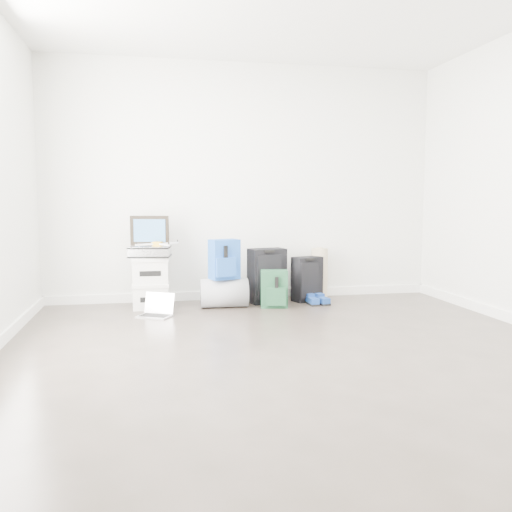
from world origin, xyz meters
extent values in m
plane|color=#342D26|center=(0.00, 0.00, 0.00)|extent=(5.00, 5.00, 0.00)
cube|color=silver|center=(0.00, 2.50, 1.35)|extent=(4.50, 0.02, 2.70)
cube|color=white|center=(0.00, 2.49, 0.05)|extent=(4.50, 0.02, 0.10)
cube|color=silver|center=(-1.08, 2.12, 0.12)|extent=(0.37, 0.30, 0.24)
cube|color=silver|center=(-1.08, 2.12, 0.26)|extent=(0.39, 0.31, 0.04)
cube|color=silver|center=(-1.08, 2.12, 0.39)|extent=(0.37, 0.30, 0.24)
cube|color=silver|center=(-1.08, 2.12, 0.53)|extent=(0.39, 0.31, 0.04)
cube|color=#B2B2B7|center=(-1.08, 2.12, 0.61)|extent=(0.46, 0.36, 0.12)
cube|color=black|center=(-1.08, 2.22, 0.83)|extent=(0.41, 0.15, 0.32)
cube|color=#27669F|center=(-1.08, 2.20, 0.83)|extent=(0.33, 0.11, 0.24)
cube|color=gold|center=(-1.00, 2.10, 0.69)|extent=(0.11, 0.11, 0.05)
cube|color=white|center=(-0.89, 2.15, 0.69)|extent=(0.23, 0.13, 0.02)
cube|color=white|center=(-1.06, 2.21, 0.69)|extent=(0.13, 0.23, 0.02)
cube|color=white|center=(-1.11, 2.04, 0.69)|extent=(0.23, 0.13, 0.02)
cube|color=white|center=(-0.94, 1.98, 0.69)|extent=(0.13, 0.23, 0.02)
cylinder|color=gray|center=(-0.30, 2.02, 0.16)|extent=(0.52, 0.34, 0.31)
cube|color=#1A4CAE|center=(-0.30, 2.00, 0.52)|extent=(0.34, 0.27, 0.42)
cube|color=#1A4CAE|center=(-0.30, 1.90, 0.45)|extent=(0.23, 0.13, 0.20)
cube|color=black|center=(0.21, 2.19, 0.31)|extent=(0.44, 0.31, 0.61)
cube|color=black|center=(0.21, 2.06, 0.31)|extent=(0.29, 0.10, 0.49)
cube|color=black|center=(0.21, 2.07, 0.59)|extent=(0.12, 0.05, 0.02)
cube|color=#123321|center=(0.23, 1.92, 0.20)|extent=(0.31, 0.22, 0.40)
cube|color=#123321|center=(0.23, 1.82, 0.13)|extent=(0.22, 0.10, 0.19)
cube|color=black|center=(0.68, 2.20, 0.25)|extent=(0.37, 0.28, 0.51)
cube|color=black|center=(0.68, 2.09, 0.25)|extent=(0.24, 0.11, 0.41)
cube|color=black|center=(0.68, 2.10, 0.49)|extent=(0.11, 0.06, 0.02)
cube|color=black|center=(0.68, 1.98, 0.01)|extent=(0.10, 0.25, 0.02)
cube|color=#1C44AA|center=(0.68, 1.98, 0.05)|extent=(0.10, 0.24, 0.06)
cube|color=black|center=(0.78, 1.98, 0.01)|extent=(0.14, 0.26, 0.02)
cube|color=#1C44AA|center=(0.78, 1.98, 0.05)|extent=(0.14, 0.25, 0.06)
cylinder|color=tan|center=(0.87, 2.34, 0.29)|extent=(0.19, 0.19, 0.59)
cube|color=silver|center=(-1.04, 1.67, 0.01)|extent=(0.38, 0.34, 0.01)
cube|color=black|center=(-1.04, 1.67, 0.02)|extent=(0.31, 0.26, 0.00)
cube|color=black|center=(-0.99, 1.77, 0.12)|extent=(0.28, 0.16, 0.21)
camera|label=1|loc=(-1.07, -3.69, 1.16)|focal=38.00mm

